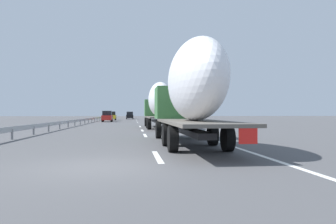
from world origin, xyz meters
name	(u,v)px	position (x,y,z in m)	size (l,w,h in m)	color
ground_plane	(126,123)	(40.00, 0.00, 0.00)	(260.00, 260.00, 0.00)	#4C4C4F
lane_stripe_0	(157,157)	(2.00, -1.80, 0.00)	(3.20, 0.20, 0.01)	white
lane_stripe_1	(145,135)	(12.88, -1.80, 0.00)	(3.20, 0.20, 0.01)	white
lane_stripe_2	(142,130)	(19.23, -1.80, 0.00)	(3.20, 0.20, 0.01)	white
lane_stripe_3	(140,127)	(27.72, -1.80, 0.00)	(3.20, 0.20, 0.01)	white
lane_stripe_4	(138,122)	(44.87, -1.80, 0.00)	(3.20, 0.20, 0.01)	white
lane_stripe_5	(137,121)	(54.62, -1.80, 0.00)	(3.20, 0.20, 0.01)	white
lane_stripe_6	(136,120)	(66.24, -1.80, 0.00)	(3.20, 0.20, 0.01)	white
edge_line_right	(160,122)	(45.00, -5.50, 0.00)	(110.00, 0.20, 0.01)	white
truck_lead	(159,103)	(23.38, -3.60, 2.58)	(13.82, 2.55, 4.57)	#387038
truck_trailing	(190,90)	(5.44, -3.60, 2.61)	(12.88, 2.55, 4.65)	#387038
car_black_suv	(130,115)	(74.51, -0.26, 0.97)	(4.13, 1.83, 1.95)	black
car_yellow_coupe	(112,116)	(62.75, 3.56, 0.96)	(4.37, 1.74, 1.92)	gold
car_silver_hatch	(129,115)	(90.24, -0.02, 0.93)	(4.16, 1.85, 1.84)	#ADB2B7
car_red_compact	(107,116)	(49.32, 3.56, 0.97)	(4.21, 1.77, 1.96)	red
road_sign	(171,108)	(39.36, -6.70, 2.31)	(0.10, 0.90, 3.34)	gray
tree_0	(172,104)	(63.42, -9.95, 3.69)	(3.64, 3.64, 5.93)	#472D19
tree_1	(180,106)	(67.87, -12.36, 3.32)	(3.65, 3.65, 5.18)	#472D19
tree_2	(195,94)	(40.05, -10.55, 4.52)	(2.43, 2.43, 7.50)	#472D19
guardrail_median	(89,119)	(43.00, 6.00, 0.58)	(94.00, 0.10, 0.76)	#9EA0A5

